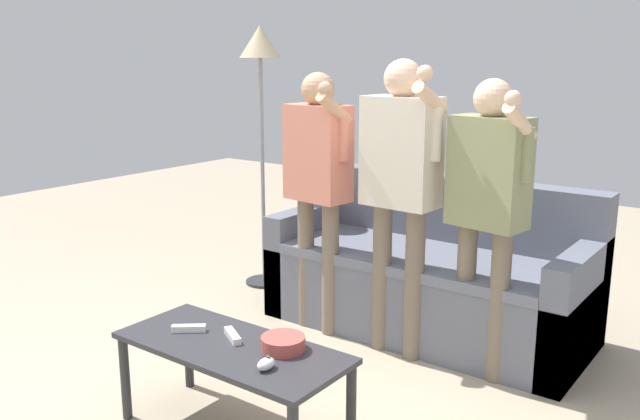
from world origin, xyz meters
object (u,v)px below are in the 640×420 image
player_left (318,172)px  game_remote_wand_far (233,336)px  snack_bowl (283,343)px  floor_lamp (261,69)px  player_right (488,194)px  couch (430,278)px  coffee_table (232,357)px  game_remote_nunchuk (266,364)px  game_remote_wand_near (189,328)px  player_center (401,174)px

player_left → game_remote_wand_far: (0.38, -1.14, -0.54)m
snack_bowl → game_remote_wand_far: bearing=-169.8°
floor_lamp → player_right: 2.02m
couch → coffee_table: bearing=-94.5°
game_remote_wand_far → couch: bearing=83.9°
floor_lamp → player_left: floor_lamp is taller
couch → player_right: player_right is taller
coffee_table → snack_bowl: snack_bowl is taller
game_remote_nunchuk → couch: bearing=95.0°
floor_lamp → game_remote_wand_far: 2.29m
coffee_table → player_right: bearing=62.3°
snack_bowl → player_left: player_left is taller
couch → player_left: bearing=-141.7°
player_left → game_remote_wand_near: 1.32m
coffee_table → player_left: bearing=109.3°
floor_lamp → player_right: size_ratio=1.20×
player_left → game_remote_nunchuk: bearing=-61.5°
player_left → player_right: (1.05, 0.02, -0.01)m
game_remote_nunchuk → player_right: bearing=74.6°
floor_lamp → game_remote_wand_far: floor_lamp is taller
game_remote_nunchuk → game_remote_wand_near: game_remote_nunchuk is taller
game_remote_wand_far → game_remote_wand_near: bearing=-164.8°
snack_bowl → player_left: 1.36m
couch → player_right: (0.50, -0.41, 0.65)m
coffee_table → game_remote_wand_far: game_remote_wand_far is taller
snack_bowl → player_center: player_center is taller
coffee_table → game_remote_nunchuk: 0.30m
snack_bowl → game_remote_wand_near: size_ratio=1.34×
couch → snack_bowl: (0.08, -1.52, 0.14)m
coffee_table → player_left: 1.40m
player_right → game_remote_wand_near: bearing=-126.2°
player_right → game_remote_wand_far: (-0.67, -1.15, -0.53)m
player_center → game_remote_wand_near: player_center is taller
player_center → game_remote_wand_far: bearing=-99.5°
game_remote_nunchuk → player_center: size_ratio=0.05×
game_remote_nunchuk → floor_lamp: (-1.52, 1.73, 1.11)m
couch → game_remote_nunchuk: (0.15, -1.70, 0.13)m
game_remote_nunchuk → player_center: 1.39m
snack_bowl → player_right: (0.42, 1.11, 0.51)m
snack_bowl → couch: bearing=93.2°
game_remote_nunchuk → player_center: player_center is taller
snack_bowl → player_right: 1.29m
game_remote_nunchuk → player_left: size_ratio=0.06×
coffee_table → player_right: 1.49m
snack_bowl → game_remote_wand_far: size_ratio=1.23×
coffee_table → snack_bowl: 0.25m
player_right → game_remote_wand_near: size_ratio=10.88×
coffee_table → couch: bearing=85.5°
couch → floor_lamp: (-1.38, 0.02, 1.24)m
player_right → game_remote_wand_near: (-0.89, -1.21, -0.53)m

